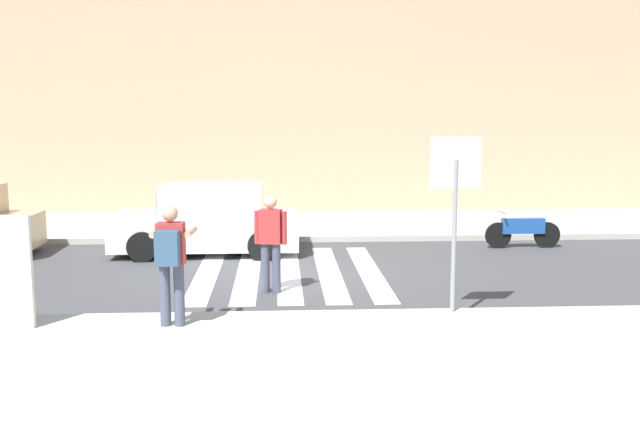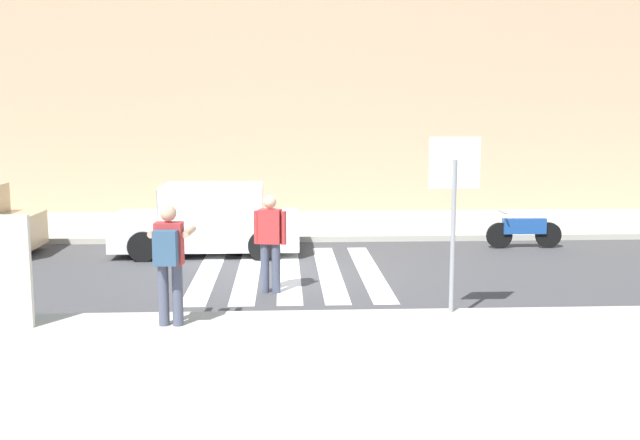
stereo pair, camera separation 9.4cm
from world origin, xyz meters
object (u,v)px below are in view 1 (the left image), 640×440
photographer_with_backpack (171,255)px  stop_sign (455,185)px  motorcycle (523,230)px  parked_car_white (208,221)px  pedestrian_crossing (271,238)px

photographer_with_backpack → stop_sign: bearing=7.7°
motorcycle → parked_car_white: bearing=-177.6°
pedestrian_crossing → parked_car_white: size_ratio=0.42×
pedestrian_crossing → parked_car_white: (-1.44, 3.78, -0.25)m
photographer_with_backpack → motorcycle: 9.76m
photographer_with_backpack → motorcycle: size_ratio=0.98×
photographer_with_backpack → pedestrian_crossing: bearing=60.9°
pedestrian_crossing → stop_sign: bearing=-34.6°
stop_sign → pedestrian_crossing: stop_sign is taller
parked_car_white → motorcycle: bearing=2.4°
motorcycle → pedestrian_crossing: bearing=-145.0°
stop_sign → photographer_with_backpack: 4.27m
motorcycle → stop_sign: bearing=-117.1°
stop_sign → parked_car_white: stop_sign is taller
pedestrian_crossing → motorcycle: size_ratio=0.98×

